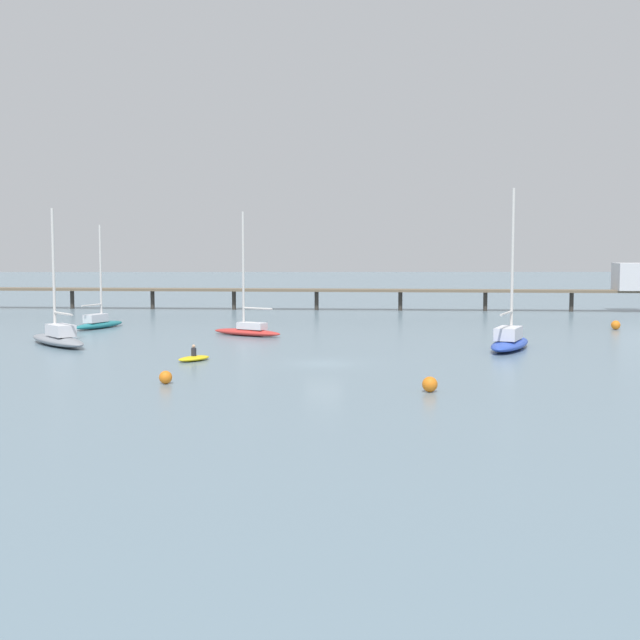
# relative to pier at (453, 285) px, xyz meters

# --- Properties ---
(ground_plane) EXTENTS (400.00, 400.00, 0.00)m
(ground_plane) POSITION_rel_pier_xyz_m (-16.54, -47.61, -3.17)
(ground_plane) COLOR slate
(pier) EXTENTS (83.88, 10.56, 5.83)m
(pier) POSITION_rel_pier_xyz_m (0.00, 0.00, 0.00)
(pier) COLOR brown
(pier) RESTS_ON ground_plane
(sailboat_teal) EXTENTS (4.28, 6.89, 9.90)m
(sailboat_teal) POSITION_rel_pier_xyz_m (-37.70, -22.07, -2.47)
(sailboat_teal) COLOR #1E727A
(sailboat_teal) RESTS_ON ground_plane
(sailboat_red) EXTENTS (6.83, 5.12, 10.91)m
(sailboat_red) POSITION_rel_pier_xyz_m (-22.90, -29.10, -2.48)
(sailboat_red) COLOR red
(sailboat_red) RESTS_ON ground_plane
(sailboat_gray) EXTENTS (7.16, 8.45, 10.90)m
(sailboat_gray) POSITION_rel_pier_xyz_m (-37.49, -36.61, -2.44)
(sailboat_gray) COLOR gray
(sailboat_gray) RESTS_ON ground_plane
(sailboat_blue) EXTENTS (5.52, 8.58, 12.32)m
(sailboat_blue) POSITION_rel_pier_xyz_m (-2.16, -39.83, -2.38)
(sailboat_blue) COLOR #2D4CB7
(sailboat_blue) RESTS_ON ground_plane
(dinghy_yellow) EXTENTS (2.63, 2.84, 1.14)m
(dinghy_yellow) POSITION_rel_pier_xyz_m (-25.49, -46.00, -2.96)
(dinghy_yellow) COLOR yellow
(dinghy_yellow) RESTS_ON ground_plane
(mooring_buoy_outer) EXTENTS (0.76, 0.76, 0.76)m
(mooring_buoy_outer) POSITION_rel_pier_xyz_m (-25.82, -56.11, -2.79)
(mooring_buoy_outer) COLOR orange
(mooring_buoy_outer) RESTS_ON ground_plane
(mooring_buoy_mid) EXTENTS (0.85, 0.85, 0.85)m
(mooring_buoy_mid) POSITION_rel_pier_xyz_m (-10.92, -59.15, -2.74)
(mooring_buoy_mid) COLOR orange
(mooring_buoy_mid) RESTS_ON ground_plane
(mooring_buoy_near) EXTENTS (0.87, 0.87, 0.87)m
(mooring_buoy_near) POSITION_rel_pier_xyz_m (11.52, -23.99, -2.73)
(mooring_buoy_near) COLOR orange
(mooring_buoy_near) RESTS_ON ground_plane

